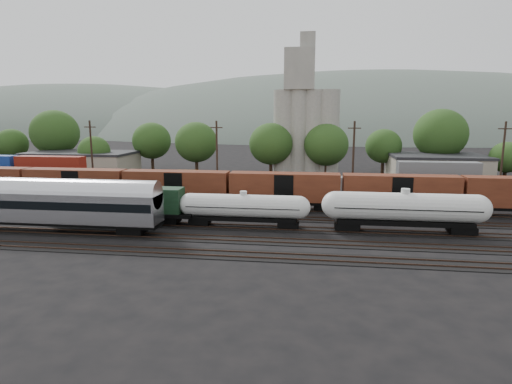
# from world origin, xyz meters

# --- Properties ---
(ground) EXTENTS (600.00, 600.00, 0.00)m
(ground) POSITION_xyz_m (0.00, 0.00, 0.00)
(ground) COLOR black
(tracks) EXTENTS (180.00, 33.20, 0.20)m
(tracks) POSITION_xyz_m (0.00, 0.00, 0.05)
(tracks) COLOR black
(tracks) RESTS_ON ground
(green_locomotive) EXTENTS (18.22, 3.22, 4.82)m
(green_locomotive) POSITION_xyz_m (-18.68, -5.00, 2.74)
(green_locomotive) COLOR black
(green_locomotive) RESTS_ON ground
(tank_car_a) EXTENTS (15.49, 2.77, 4.06)m
(tank_car_a) POSITION_xyz_m (-2.62, -5.00, 2.43)
(tank_car_a) COLOR silver
(tank_car_a) RESTS_ON ground
(tank_car_b) EXTENTS (18.17, 3.25, 4.76)m
(tank_car_b) POSITION_xyz_m (15.44, -5.00, 2.82)
(tank_car_b) COLOR silver
(tank_car_b) RESTS_ON ground
(passenger_coach) EXTENTS (25.77, 3.18, 5.85)m
(passenger_coach) POSITION_xyz_m (-23.91, -10.00, 3.57)
(passenger_coach) COLOR silver
(passenger_coach) RESTS_ON ground
(orange_locomotive) EXTENTS (17.07, 2.84, 4.27)m
(orange_locomotive) POSITION_xyz_m (-9.92, 10.00, 2.44)
(orange_locomotive) COLOR black
(orange_locomotive) RESTS_ON ground
(boxcar_string) EXTENTS (184.40, 2.90, 4.20)m
(boxcar_string) POSITION_xyz_m (9.11, 5.00, 3.12)
(boxcar_string) COLOR black
(boxcar_string) RESTS_ON ground
(container_wall) EXTENTS (186.93, 2.60, 5.80)m
(container_wall) POSITION_xyz_m (14.80, 15.00, 2.44)
(container_wall) COLOR black
(container_wall) RESTS_ON ground
(grain_silo) EXTENTS (13.40, 5.00, 29.00)m
(grain_silo) POSITION_xyz_m (3.28, 36.00, 11.26)
(grain_silo) COLOR #9A978D
(grain_silo) RESTS_ON ground
(industrial_sheds) EXTENTS (119.38, 17.26, 5.10)m
(industrial_sheds) POSITION_xyz_m (6.63, 35.25, 2.56)
(industrial_sheds) COLOR #9E937F
(industrial_sheds) RESTS_ON ground
(tree_band) EXTENTS (162.02, 22.41, 14.30)m
(tree_band) POSITION_xyz_m (7.24, 38.79, 7.63)
(tree_band) COLOR black
(tree_band) RESTS_ON ground
(utility_poles) EXTENTS (122.20, 0.36, 12.00)m
(utility_poles) POSITION_xyz_m (0.00, 22.00, 6.21)
(utility_poles) COLOR black
(utility_poles) RESTS_ON ground
(distant_hills) EXTENTS (860.00, 286.00, 130.00)m
(distant_hills) POSITION_xyz_m (23.92, 260.00, -20.56)
(distant_hills) COLOR #59665B
(distant_hills) RESTS_ON ground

